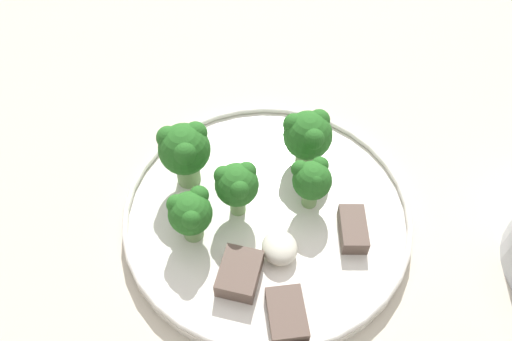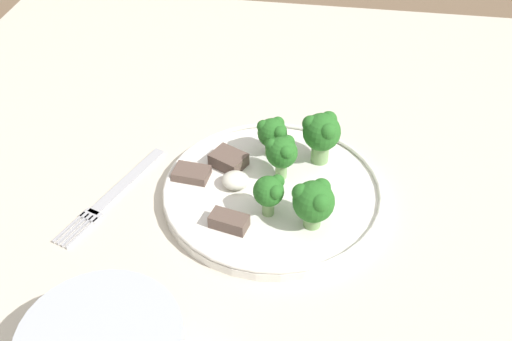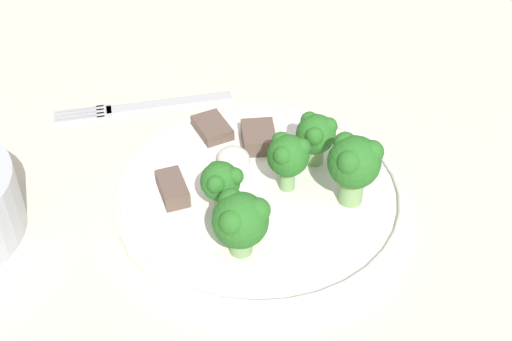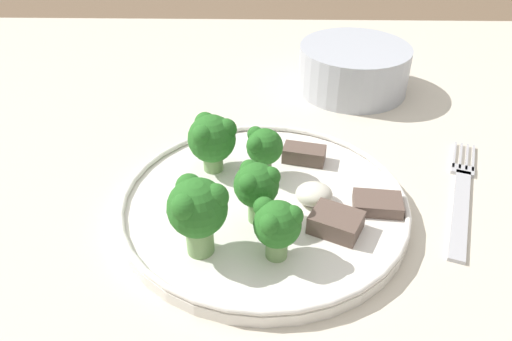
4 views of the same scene
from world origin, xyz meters
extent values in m
cube|color=beige|center=(0.00, 0.00, 0.70)|extent=(1.16, 1.14, 0.03)
cylinder|color=brown|center=(-0.52, 0.51, 0.34)|extent=(0.06, 0.06, 0.69)
cylinder|color=white|center=(0.00, 0.00, 0.72)|extent=(0.28, 0.28, 0.01)
torus|color=white|center=(0.00, 0.00, 0.73)|extent=(0.28, 0.28, 0.01)
cylinder|color=#7FA866|center=(-0.05, 0.05, 0.74)|extent=(0.02, 0.02, 0.02)
sphere|color=#286B23|center=(-0.05, 0.05, 0.77)|extent=(0.05, 0.05, 0.05)
sphere|color=#286B23|center=(-0.04, 0.05, 0.78)|extent=(0.02, 0.02, 0.02)
sphere|color=#286B23|center=(-0.06, 0.07, 0.78)|extent=(0.02, 0.02, 0.02)
sphere|color=#286B23|center=(-0.06, 0.04, 0.78)|extent=(0.02, 0.02, 0.02)
cylinder|color=#7FA866|center=(-0.05, -0.07, 0.74)|extent=(0.02, 0.02, 0.03)
sphere|color=#286B23|center=(-0.05, -0.07, 0.77)|extent=(0.05, 0.05, 0.05)
sphere|color=#286B23|center=(-0.04, -0.07, 0.79)|extent=(0.02, 0.02, 0.02)
sphere|color=#286B23|center=(-0.06, -0.06, 0.79)|extent=(0.02, 0.02, 0.02)
sphere|color=#286B23|center=(-0.06, -0.08, 0.79)|extent=(0.02, 0.02, 0.02)
cylinder|color=#7FA866|center=(0.01, -0.07, 0.74)|extent=(0.02, 0.02, 0.02)
sphere|color=#286B23|center=(0.01, -0.07, 0.76)|extent=(0.04, 0.04, 0.04)
sphere|color=#286B23|center=(0.02, -0.07, 0.77)|extent=(0.02, 0.02, 0.02)
sphere|color=#286B23|center=(0.00, -0.06, 0.77)|extent=(0.02, 0.02, 0.02)
sphere|color=#286B23|center=(0.01, -0.08, 0.77)|extent=(0.02, 0.02, 0.02)
cylinder|color=#7FA866|center=(-0.01, -0.03, 0.74)|extent=(0.01, 0.01, 0.03)
sphere|color=#286B23|center=(-0.01, -0.03, 0.77)|extent=(0.04, 0.04, 0.04)
sphere|color=#286B23|center=(0.01, -0.03, 0.78)|extent=(0.02, 0.02, 0.02)
sphere|color=#286B23|center=(-0.01, -0.02, 0.78)|extent=(0.02, 0.02, 0.02)
sphere|color=#286B23|center=(-0.01, -0.04, 0.78)|extent=(0.02, 0.02, 0.02)
cylinder|color=#7FA866|center=(0.00, 0.04, 0.74)|extent=(0.01, 0.01, 0.02)
sphere|color=#286B23|center=(0.00, 0.04, 0.76)|extent=(0.04, 0.04, 0.04)
sphere|color=#286B23|center=(0.01, 0.04, 0.77)|extent=(0.02, 0.02, 0.02)
sphere|color=#286B23|center=(-0.01, 0.05, 0.77)|extent=(0.02, 0.02, 0.02)
sphere|color=#286B23|center=(-0.01, 0.03, 0.77)|extent=(0.02, 0.02, 0.02)
cube|color=brown|center=(0.06, -0.04, 0.74)|extent=(0.05, 0.05, 0.02)
cube|color=brown|center=(0.11, -0.01, 0.73)|extent=(0.05, 0.03, 0.01)
cube|color=brown|center=(0.04, 0.07, 0.74)|extent=(0.05, 0.03, 0.02)
ellipsoid|color=silver|center=(0.05, 0.00, 0.74)|extent=(0.04, 0.03, 0.02)
camera|label=1|loc=(0.26, -0.07, 1.13)|focal=35.00mm
camera|label=2|loc=(-0.07, 0.56, 1.24)|focal=42.00mm
camera|label=3|loc=(-0.42, 0.27, 1.20)|focal=50.00mm
camera|label=4|loc=(0.00, -0.38, 1.03)|focal=35.00mm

